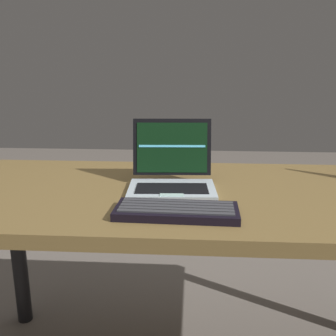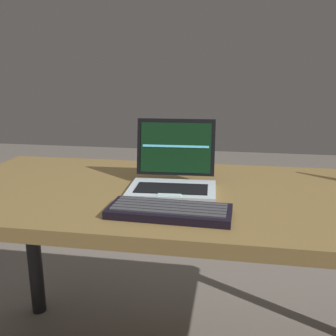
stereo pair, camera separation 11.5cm
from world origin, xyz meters
name	(u,v)px [view 1 (the left image)]	position (x,y,z in m)	size (l,w,h in m)	color
desk	(188,217)	(0.00, 0.00, 0.64)	(1.59, 0.72, 0.73)	brown
laptop_front	(172,176)	(-0.05, 0.01, 0.77)	(0.28, 0.24, 0.21)	#AEBDC6
external_keyboard	(177,211)	(-0.03, -0.21, 0.74)	(0.33, 0.14, 0.03)	black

